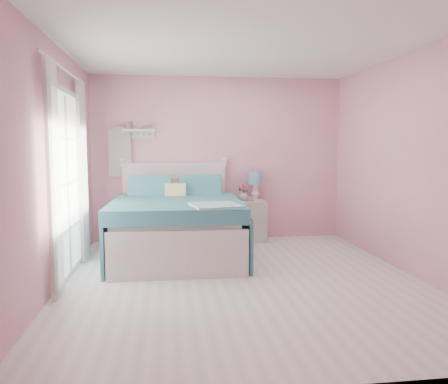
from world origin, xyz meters
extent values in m
plane|color=white|center=(0.00, 0.00, 0.00)|extent=(4.50, 4.50, 0.00)
plane|color=pink|center=(0.00, 2.25, 1.30)|extent=(4.00, 0.00, 4.00)
plane|color=pink|center=(0.00, -2.25, 1.30)|extent=(4.00, 0.00, 4.00)
plane|color=pink|center=(-2.00, 0.00, 1.30)|extent=(0.00, 4.50, 4.50)
plane|color=pink|center=(2.00, 0.00, 1.30)|extent=(0.00, 4.50, 4.50)
plane|color=white|center=(0.00, 0.00, 2.60)|extent=(4.50, 4.50, 0.00)
cube|color=silver|center=(-0.71, 1.14, 0.23)|extent=(1.62, 2.11, 0.45)
cube|color=silver|center=(-0.71, 1.14, 0.53)|extent=(1.56, 2.05, 0.16)
cube|color=silver|center=(-0.71, 2.19, 0.59)|extent=(1.61, 0.07, 1.19)
cube|color=silver|center=(-0.71, 2.19, 1.22)|extent=(1.67, 0.09, 0.06)
cube|color=silver|center=(-0.71, 0.11, 0.28)|extent=(1.61, 0.06, 0.56)
cube|color=teal|center=(-0.71, 0.99, 0.70)|extent=(1.74, 1.86, 0.18)
cube|color=tan|center=(-1.09, 1.87, 0.81)|extent=(0.69, 0.29, 0.43)
cube|color=tan|center=(-0.34, 1.87, 0.81)|extent=(0.69, 0.29, 0.43)
cube|color=#CCBC59|center=(-0.71, 1.59, 0.81)|extent=(0.31, 0.23, 0.31)
cube|color=beige|center=(0.48, 2.01, 0.32)|extent=(0.45, 0.42, 0.65)
cube|color=silver|center=(0.48, 1.81, 0.52)|extent=(0.39, 0.02, 0.16)
sphere|color=white|center=(0.48, 1.79, 0.52)|extent=(0.03, 0.03, 0.03)
cylinder|color=white|center=(0.56, 2.07, 0.66)|extent=(0.15, 0.15, 0.02)
cylinder|color=white|center=(0.56, 2.07, 0.78)|extent=(0.07, 0.07, 0.25)
cylinder|color=#719ABC|center=(0.56, 2.07, 1.01)|extent=(0.23, 0.23, 0.21)
imported|color=silver|center=(0.37, 2.06, 0.73)|extent=(0.18, 0.18, 0.17)
imported|color=tan|center=(0.45, 1.89, 0.69)|extent=(0.10, 0.10, 0.07)
sphere|color=#C1426E|center=(0.37, 2.06, 0.89)|extent=(0.06, 0.06, 0.06)
sphere|color=#C1426E|center=(0.41, 2.08, 0.85)|extent=(0.06, 0.06, 0.06)
sphere|color=#C1426E|center=(0.33, 2.07, 0.86)|extent=(0.06, 0.06, 0.06)
sphere|color=#C1426E|center=(0.39, 2.03, 0.83)|extent=(0.06, 0.06, 0.06)
sphere|color=#C1426E|center=(0.34, 2.04, 0.84)|extent=(0.06, 0.06, 0.06)
cube|color=silver|center=(-1.26, 2.17, 1.75)|extent=(0.50, 0.14, 0.04)
cube|color=silver|center=(-1.26, 2.23, 1.68)|extent=(0.50, 0.03, 0.12)
cylinder|color=#D18C99|center=(-1.41, 2.17, 1.82)|extent=(0.06, 0.06, 0.10)
cube|color=#719ABC|center=(-1.14, 2.17, 1.80)|extent=(0.08, 0.06, 0.07)
cube|color=white|center=(-1.55, 2.18, 1.40)|extent=(0.34, 0.03, 0.72)
cube|color=silver|center=(-1.97, 0.40, 2.13)|extent=(0.04, 1.32, 0.06)
cube|color=silver|center=(-1.97, 0.40, 0.03)|extent=(0.04, 1.32, 0.06)
cube|color=silver|center=(-1.97, -0.23, 1.05)|extent=(0.04, 0.06, 2.10)
cube|color=silver|center=(-1.97, 1.03, 1.05)|extent=(0.04, 0.06, 2.10)
cube|color=white|center=(-1.97, 0.40, 1.08)|extent=(0.02, 1.20, 2.04)
cube|color=white|center=(-1.92, -0.34, 1.18)|extent=(0.04, 0.40, 2.32)
cube|color=white|center=(-1.92, 1.14, 1.18)|extent=(0.04, 0.40, 2.32)
camera|label=1|loc=(-0.83, -4.74, 1.51)|focal=35.00mm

